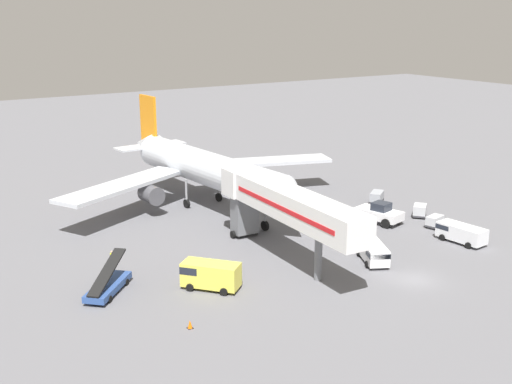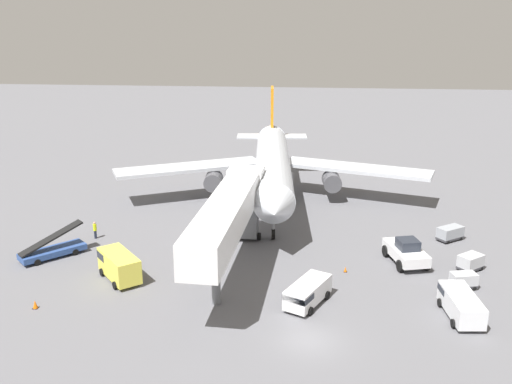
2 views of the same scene
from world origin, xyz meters
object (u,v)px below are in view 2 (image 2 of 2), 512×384
object	(u,v)px
service_van_near_left	(307,292)
baggage_cart_outer_left	(471,262)
service_van_near_center	(119,264)
pushback_tug	(406,252)
baggage_cart_mid_center	(450,233)
belt_loader_truck	(53,250)
safety_cone_bravo	(345,269)
jet_bridge	(230,212)
baggage_cart_mid_right	(464,280)
ground_crew_worker_foreground	(95,230)
service_van_rear_left	(460,303)
airplane_at_gate	(273,164)
safety_cone_alpha	(35,304)

from	to	relation	value
service_van_near_left	baggage_cart_outer_left	xyz separation A→B (m)	(14.46, 7.83, -0.24)
service_van_near_center	baggage_cart_outer_left	bearing A→B (deg)	8.90
pushback_tug	baggage_cart_outer_left	bearing A→B (deg)	-9.81
service_van_near_center	baggage_cart_mid_center	bearing A→B (deg)	21.33
pushback_tug	service_van_near_center	size ratio (longest dim) A/B	1.12
belt_loader_truck	safety_cone_bravo	world-z (taller)	belt_loader_truck
jet_bridge	baggage_cart_outer_left	xyz separation A→B (m)	(21.27, 2.20, -4.74)
belt_loader_truck	baggage_cart_outer_left	world-z (taller)	belt_loader_truck
baggage_cart_mid_center	baggage_cart_mid_right	distance (m)	10.87
pushback_tug	baggage_cart_mid_center	bearing A→B (deg)	49.03
ground_crew_worker_foreground	belt_loader_truck	bearing A→B (deg)	-114.28
service_van_rear_left	baggage_cart_outer_left	distance (m)	8.95
airplane_at_gate	jet_bridge	xyz separation A→B (m)	(-2.25, -20.03, 0.77)
belt_loader_truck	baggage_cart_mid_right	size ratio (longest dim) A/B	2.48
safety_cone_alpha	safety_cone_bravo	xyz separation A→B (m)	(24.35, 9.02, -0.09)
airplane_at_gate	service_van_near_left	size ratio (longest dim) A/B	7.42
baggage_cart_mid_center	ground_crew_worker_foreground	bearing A→B (deg)	-175.09
ground_crew_worker_foreground	safety_cone_alpha	bearing A→B (deg)	-87.20
service_van_near_center	ground_crew_worker_foreground	distance (m)	10.40
airplane_at_gate	baggage_cart_outer_left	distance (m)	26.37
ground_crew_worker_foreground	safety_cone_alpha	size ratio (longest dim) A/B	2.69
ground_crew_worker_foreground	jet_bridge	bearing A→B (deg)	-22.60
jet_bridge	safety_cone_alpha	bearing A→B (deg)	-149.62
pushback_tug	belt_loader_truck	xyz separation A→B (m)	(-32.90, -1.93, -0.39)
safety_cone_bravo	airplane_at_gate	bearing A→B (deg)	112.24
belt_loader_truck	safety_cone_alpha	distance (m)	10.01
safety_cone_bravo	baggage_cart_outer_left	bearing A→B (deg)	7.73
jet_bridge	baggage_cart_mid_center	bearing A→B (deg)	23.81
baggage_cart_mid_center	airplane_at_gate	bearing A→B (deg)	150.33
airplane_at_gate	belt_loader_truck	size ratio (longest dim) A/B	6.84
airplane_at_gate	pushback_tug	distance (m)	21.91
baggage_cart_outer_left	baggage_cart_mid_right	world-z (taller)	baggage_cart_outer_left
jet_bridge	safety_cone_alpha	size ratio (longest dim) A/B	32.33
airplane_at_gate	safety_cone_alpha	distance (m)	33.08
jet_bridge	service_van_near_center	distance (m)	10.63
service_van_near_left	safety_cone_bravo	distance (m)	7.20
baggage_cart_outer_left	service_van_near_center	bearing A→B (deg)	-171.10
airplane_at_gate	baggage_cart_outer_left	size ratio (longest dim) A/B	15.22
belt_loader_truck	safety_cone_alpha	size ratio (longest dim) A/B	8.46
baggage_cart_mid_center	service_van_near_left	bearing A→B (deg)	-133.71
jet_bridge	belt_loader_truck	size ratio (longest dim) A/B	3.82
service_van_rear_left	safety_cone_bravo	xyz separation A→B (m)	(-8.19, 6.94, -0.83)
service_van_near_center	safety_cone_alpha	world-z (taller)	service_van_near_center
jet_bridge	service_van_near_center	bearing A→B (deg)	-164.52
pushback_tug	baggage_cart_mid_center	distance (m)	8.14
service_van_near_left	baggage_cart_mid_right	xyz separation A→B (m)	(12.96, 4.13, -0.30)
service_van_rear_left	baggage_cart_outer_left	world-z (taller)	service_van_rear_left
jet_bridge	service_van_rear_left	world-z (taller)	jet_bridge
belt_loader_truck	safety_cone_bravo	xyz separation A→B (m)	(27.31, -0.54, -0.51)
jet_bridge	safety_cone_alpha	xyz separation A→B (m)	(-14.20, -8.33, -5.22)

